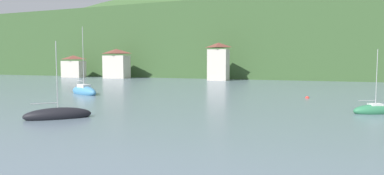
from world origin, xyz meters
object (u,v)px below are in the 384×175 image
(shore_building_central, at_px, (218,62))
(mooring_buoy_mid, at_px, (307,98))
(sailboat_mid_4, at_px, (58,115))
(shore_building_west, at_px, (74,67))
(shore_building_westcentral, at_px, (117,64))
(sailboat_far_2, at_px, (84,91))
(sailboat_far_5, at_px, (375,110))

(shore_building_central, distance_m, mooring_buoy_mid, 41.54)
(shore_building_central, relative_size, sailboat_mid_4, 1.40)
(shore_building_west, xyz_separation_m, shore_building_central, (44.63, 0.03, 1.37))
(shore_building_westcentral, distance_m, sailboat_far_2, 46.98)
(shore_building_west, distance_m, shore_building_westcentral, 14.90)
(shore_building_westcentral, relative_size, shore_building_central, 0.88)
(sailboat_mid_4, xyz_separation_m, sailboat_far_5, (24.33, 12.63, -0.01))
(shore_building_west, bearing_deg, mooring_buoy_mid, -27.19)
(shore_building_west, height_order, sailboat_mid_4, shore_building_west)
(sailboat_far_2, height_order, sailboat_mid_4, sailboat_far_2)
(sailboat_far_5, bearing_deg, shore_building_westcentral, 113.33)
(sailboat_mid_4, distance_m, sailboat_far_5, 27.41)
(shore_building_westcentral, relative_size, sailboat_mid_4, 1.23)
(shore_building_central, height_order, mooring_buoy_mid, shore_building_central)
(sailboat_far_2, height_order, sailboat_far_5, sailboat_far_2)
(sailboat_far_2, bearing_deg, shore_building_west, 157.69)
(shore_building_west, xyz_separation_m, shore_building_westcentral, (14.88, 0.22, 0.83))
(shore_building_west, distance_m, shore_building_central, 44.66)
(sailboat_mid_4, bearing_deg, shore_building_westcentral, 74.76)
(shore_building_west, relative_size, shore_building_westcentral, 0.86)
(sailboat_mid_4, xyz_separation_m, mooring_buoy_mid, (18.00, 23.66, -0.29))
(shore_building_westcentral, bearing_deg, shore_building_central, -0.37)
(shore_building_west, bearing_deg, sailboat_far_2, -47.44)
(shore_building_westcentral, height_order, sailboat_mid_4, shore_building_westcentral)
(shore_building_westcentral, relative_size, mooring_buoy_mid, 16.30)
(sailboat_far_5, relative_size, mooring_buoy_mid, 12.02)
(shore_building_westcentral, xyz_separation_m, shore_building_central, (29.76, -0.19, 0.55))
(shore_building_central, xyz_separation_m, sailboat_mid_4, (4.60, -58.22, -4.21))
(sailboat_mid_4, bearing_deg, mooring_buoy_mid, 7.03)
(shore_building_central, bearing_deg, sailboat_far_2, -99.94)
(sailboat_mid_4, bearing_deg, shore_building_central, 48.81)
(sailboat_far_2, xyz_separation_m, sailboat_mid_4, (11.76, -17.38, -0.15))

